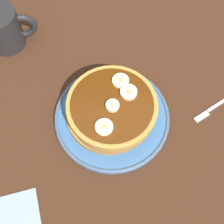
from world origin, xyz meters
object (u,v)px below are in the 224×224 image
banana_slice_3 (104,127)px  coffee_mug (4,28)px  plate (112,117)px  fork (216,107)px  banana_slice_2 (129,92)px  banana_slice_0 (110,106)px  banana_slice_1 (121,81)px  pancake_stack (111,110)px

banana_slice_3 → coffee_mug: coffee_mug is taller
plate → fork: bearing=-3.5°
banana_slice_2 → banana_slice_0: bearing=-149.9°
plate → banana_slice_3: (-2.30, -4.54, 6.40)cm
banana_slice_1 → banana_slice_2: (1.04, -2.91, 0.15)cm
banana_slice_2 → banana_slice_1: bearing=109.7°
plate → coffee_mug: (-20.49, 24.08, 4.16)cm
banana_slice_3 → coffee_mug: size_ratio=0.28×
banana_slice_0 → fork: 24.03cm
banana_slice_0 → banana_slice_2: (4.03, 2.34, -0.03)cm
banana_slice_2 → coffee_mug: (-24.10, 22.26, -2.35)cm
banana_slice_2 → fork: size_ratio=0.27×
banana_slice_3 → plate: bearing=63.1°
fork → plate: bearing=176.5°
coffee_mug → pancake_stack: bearing=-49.5°
banana_slice_0 → coffee_mug: 31.84cm
pancake_stack → banana_slice_1: size_ratio=5.50×
banana_slice_1 → banana_slice_2: 3.10cm
coffee_mug → fork: (43.01, -25.44, -4.74)cm
plate → pancake_stack: (-0.10, 0.20, 3.33)cm
pancake_stack → fork: size_ratio=1.52×
banana_slice_2 → fork: (18.91, -3.18, -7.09)cm
pancake_stack → banana_slice_2: banana_slice_2 is taller
pancake_stack → banana_slice_1: (2.66, 4.54, 3.03)cm
pancake_stack → banana_slice_0: banana_slice_0 is taller
coffee_mug → fork: coffee_mug is taller
plate → banana_slice_2: 7.66cm
banana_slice_1 → banana_slice_3: 10.47cm
coffee_mug → banana_slice_3: bearing=-57.6°
banana_slice_0 → fork: (22.94, -0.84, -7.12)cm
banana_slice_1 → fork: bearing=-17.0°
banana_slice_0 → coffee_mug: size_ratio=0.22×
banana_slice_0 → banana_slice_3: 4.44cm
plate → banana_slice_2: size_ratio=7.14×
banana_slice_0 → banana_slice_3: size_ratio=0.78×
pancake_stack → fork: pancake_stack is taller
banana_slice_1 → coffee_mug: bearing=140.0°
plate → coffee_mug: bearing=130.4°
banana_slice_3 → banana_slice_0: bearing=65.0°
pancake_stack → banana_slice_2: 5.14cm
banana_slice_3 → fork: (24.82, 3.18, -6.98)cm
plate → fork: 22.56cm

